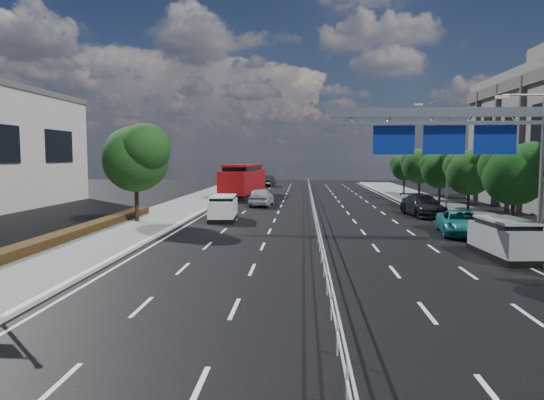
{
  "coord_description": "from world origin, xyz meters",
  "views": [
    {
      "loc": [
        -0.79,
        -13.87,
        4.48
      ],
      "look_at": [
        -2.29,
        9.42,
        2.4
      ],
      "focal_mm": 32.0,
      "sensor_mm": 36.0,
      "label": 1
    }
  ],
  "objects_px": {
    "parked_car_teal": "(461,223)",
    "pedestrian_b": "(505,208)",
    "near_car_silver": "(261,197)",
    "near_car_dark": "(267,181)",
    "red_bus": "(244,180)",
    "overhead_gantry": "(461,133)",
    "parked_car_dark": "(423,206)",
    "white_minivan": "(223,208)",
    "silver_minivan": "(506,239)"
  },
  "relations": [
    {
      "from": "pedestrian_b",
      "to": "parked_car_teal",
      "type": "bearing_deg",
      "value": 56.72
    },
    {
      "from": "near_car_silver",
      "to": "parked_car_dark",
      "type": "bearing_deg",
      "value": 155.02
    },
    {
      "from": "pedestrian_b",
      "to": "red_bus",
      "type": "bearing_deg",
      "value": -38.08
    },
    {
      "from": "white_minivan",
      "to": "overhead_gantry",
      "type": "bearing_deg",
      "value": -40.3
    },
    {
      "from": "near_car_dark",
      "to": "silver_minivan",
      "type": "relative_size",
      "value": 1.17
    },
    {
      "from": "red_bus",
      "to": "near_car_dark",
      "type": "height_order",
      "value": "red_bus"
    },
    {
      "from": "overhead_gantry",
      "to": "near_car_silver",
      "type": "bearing_deg",
      "value": 119.3
    },
    {
      "from": "silver_minivan",
      "to": "near_car_dark",
      "type": "bearing_deg",
      "value": 101.64
    },
    {
      "from": "overhead_gantry",
      "to": "silver_minivan",
      "type": "distance_m",
      "value": 5.37
    },
    {
      "from": "parked_car_teal",
      "to": "near_car_dark",
      "type": "bearing_deg",
      "value": 115.7
    },
    {
      "from": "near_car_dark",
      "to": "pedestrian_b",
      "type": "height_order",
      "value": "pedestrian_b"
    },
    {
      "from": "near_car_dark",
      "to": "parked_car_teal",
      "type": "distance_m",
      "value": 47.7
    },
    {
      "from": "parked_car_dark",
      "to": "pedestrian_b",
      "type": "xyz_separation_m",
      "value": [
        5.1,
        -2.49,
        0.11
      ]
    },
    {
      "from": "silver_minivan",
      "to": "pedestrian_b",
      "type": "bearing_deg",
      "value": 64.11
    },
    {
      "from": "near_car_silver",
      "to": "parked_car_dark",
      "type": "relative_size",
      "value": 0.88
    },
    {
      "from": "near_car_silver",
      "to": "near_car_dark",
      "type": "relative_size",
      "value": 0.97
    },
    {
      "from": "near_car_dark",
      "to": "parked_car_dark",
      "type": "height_order",
      "value": "near_car_dark"
    },
    {
      "from": "white_minivan",
      "to": "silver_minivan",
      "type": "bearing_deg",
      "value": -42.51
    },
    {
      "from": "near_car_silver",
      "to": "near_car_dark",
      "type": "bearing_deg",
      "value": -83.74
    },
    {
      "from": "red_bus",
      "to": "overhead_gantry",
      "type": "bearing_deg",
      "value": -59.07
    },
    {
      "from": "white_minivan",
      "to": "parked_car_teal",
      "type": "height_order",
      "value": "white_minivan"
    },
    {
      "from": "near_car_dark",
      "to": "parked_car_dark",
      "type": "distance_m",
      "value": 39.23
    },
    {
      "from": "near_car_silver",
      "to": "pedestrian_b",
      "type": "distance_m",
      "value": 20.32
    },
    {
      "from": "white_minivan",
      "to": "parked_car_teal",
      "type": "bearing_deg",
      "value": -24.01
    },
    {
      "from": "silver_minivan",
      "to": "near_car_silver",
      "type": "bearing_deg",
      "value": 116.02
    },
    {
      "from": "near_car_dark",
      "to": "parked_car_teal",
      "type": "bearing_deg",
      "value": 113.93
    },
    {
      "from": "overhead_gantry",
      "to": "near_car_silver",
      "type": "xyz_separation_m",
      "value": [
        -11.36,
        20.24,
        -4.78
      ]
    },
    {
      "from": "near_car_silver",
      "to": "silver_minivan",
      "type": "bearing_deg",
      "value": 123.09
    },
    {
      "from": "white_minivan",
      "to": "parked_car_teal",
      "type": "xyz_separation_m",
      "value": [
        14.74,
        -5.52,
        -0.17
      ]
    },
    {
      "from": "near_car_silver",
      "to": "parked_car_teal",
      "type": "xyz_separation_m",
      "value": [
        12.92,
        -15.89,
        -0.13
      ]
    },
    {
      "from": "overhead_gantry",
      "to": "pedestrian_b",
      "type": "xyz_separation_m",
      "value": [
        6.66,
        10.85,
        -4.7
      ]
    },
    {
      "from": "parked_car_teal",
      "to": "pedestrian_b",
      "type": "bearing_deg",
      "value": 59.86
    },
    {
      "from": "parked_car_teal",
      "to": "overhead_gantry",
      "type": "bearing_deg",
      "value": -101.79
    },
    {
      "from": "red_bus",
      "to": "pedestrian_b",
      "type": "xyz_separation_m",
      "value": [
        20.9,
        -19.42,
        -0.99
      ]
    },
    {
      "from": "red_bus",
      "to": "pedestrian_b",
      "type": "height_order",
      "value": "red_bus"
    },
    {
      "from": "white_minivan",
      "to": "red_bus",
      "type": "xyz_separation_m",
      "value": [
        -1.06,
        20.4,
        1.02
      ]
    },
    {
      "from": "overhead_gantry",
      "to": "white_minivan",
      "type": "height_order",
      "value": "overhead_gantry"
    },
    {
      "from": "parked_car_teal",
      "to": "parked_car_dark",
      "type": "height_order",
      "value": "parked_car_dark"
    },
    {
      "from": "red_bus",
      "to": "silver_minivan",
      "type": "relative_size",
      "value": 2.88
    },
    {
      "from": "silver_minivan",
      "to": "parked_car_dark",
      "type": "height_order",
      "value": "silver_minivan"
    },
    {
      "from": "parked_car_teal",
      "to": "silver_minivan",
      "type": "bearing_deg",
      "value": -82.75
    },
    {
      "from": "parked_car_teal",
      "to": "near_car_silver",
      "type": "bearing_deg",
      "value": 137.06
    },
    {
      "from": "near_car_dark",
      "to": "silver_minivan",
      "type": "bearing_deg",
      "value": 111.78
    },
    {
      "from": "near_car_dark",
      "to": "parked_car_teal",
      "type": "relative_size",
      "value": 1.0
    },
    {
      "from": "parked_car_dark",
      "to": "pedestrian_b",
      "type": "height_order",
      "value": "pedestrian_b"
    },
    {
      "from": "white_minivan",
      "to": "pedestrian_b",
      "type": "relative_size",
      "value": 2.74
    },
    {
      "from": "near_car_dark",
      "to": "white_minivan",
      "type": "bearing_deg",
      "value": 95.9
    },
    {
      "from": "parked_car_dark",
      "to": "near_car_silver",
      "type": "bearing_deg",
      "value": 145.4
    },
    {
      "from": "parked_car_teal",
      "to": "pedestrian_b",
      "type": "height_order",
      "value": "pedestrian_b"
    },
    {
      "from": "red_bus",
      "to": "near_car_dark",
      "type": "bearing_deg",
      "value": 92.05
    }
  ]
}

